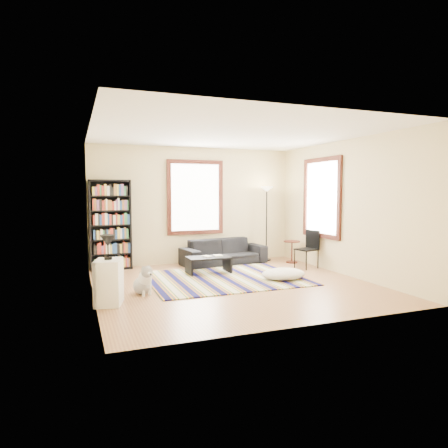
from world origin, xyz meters
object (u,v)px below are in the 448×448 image
object	(u,v)px
coffee_table	(208,265)
white_cabinet	(109,282)
side_table	(292,252)
folding_chair	(306,249)
dog	(142,280)
sofa	(224,252)
floor_cushion	(283,274)
floor_lamp	(266,224)
bookshelf	(110,225)

from	to	relation	value
coffee_table	white_cabinet	bearing A→B (deg)	-142.59
side_table	white_cabinet	bearing A→B (deg)	-154.12
side_table	folding_chair	distance (m)	0.75
white_cabinet	dog	world-z (taller)	white_cabinet
sofa	folding_chair	size ratio (longest dim) A/B	2.37
white_cabinet	dog	bearing A→B (deg)	52.61
coffee_table	floor_cushion	bearing A→B (deg)	-41.41
coffee_table	dog	size ratio (longest dim) A/B	1.80
floor_cushion	floor_lamp	xyz separation A→B (m)	(0.69, 2.12, 0.82)
bookshelf	white_cabinet	distance (m)	2.97
floor_lamp	folding_chair	size ratio (longest dim) A/B	2.16
folding_chair	dog	size ratio (longest dim) A/B	1.72
floor_cushion	floor_lamp	size ratio (longest dim) A/B	0.48
sofa	floor_cushion	world-z (taller)	sofa
sofa	bookshelf	xyz separation A→B (m)	(-2.60, 0.27, 0.70)
floor_lamp	folding_chair	xyz separation A→B (m)	(0.38, -1.26, -0.50)
bookshelf	white_cabinet	size ratio (longest dim) A/B	2.86
folding_chair	dog	xyz separation A→B (m)	(-3.87, -1.01, -0.18)
coffee_table	side_table	distance (m)	2.38
bookshelf	floor_lamp	xyz separation A→B (m)	(3.79, -0.17, -0.07)
side_table	white_cabinet	size ratio (longest dim) A/B	0.77
sofa	folding_chair	world-z (taller)	folding_chair
coffee_table	side_table	xyz separation A→B (m)	(2.33, 0.52, 0.09)
coffee_table	white_cabinet	size ratio (longest dim) A/B	1.29
coffee_table	dog	world-z (taller)	dog
dog	floor_cushion	bearing A→B (deg)	-14.00
sofa	folding_chair	bearing A→B (deg)	-45.14
bookshelf	folding_chair	bearing A→B (deg)	-18.96
coffee_table	floor_lamp	bearing A→B (deg)	29.00
bookshelf	side_table	bearing A→B (deg)	-9.43
sofa	floor_cushion	size ratio (longest dim) A/B	2.29
floor_cushion	floor_lamp	bearing A→B (deg)	72.01
coffee_table	white_cabinet	distance (m)	2.74
coffee_table	dog	xyz separation A→B (m)	(-1.59, -1.22, 0.07)
bookshelf	floor_lamp	world-z (taller)	bookshelf
floor_lamp	dog	world-z (taller)	floor_lamp
coffee_table	floor_cushion	world-z (taller)	coffee_table
white_cabinet	bookshelf	bearing A→B (deg)	99.75
bookshelf	floor_cushion	world-z (taller)	bookshelf
floor_cushion	white_cabinet	bearing A→B (deg)	-169.99
coffee_table	white_cabinet	world-z (taller)	white_cabinet
dog	sofa	bearing A→B (deg)	26.25
bookshelf	floor_cushion	size ratio (longest dim) A/B	2.25
dog	coffee_table	bearing A→B (deg)	20.35
bookshelf	folding_chair	distance (m)	4.44
folding_chair	white_cabinet	size ratio (longest dim) A/B	1.23
dog	bookshelf	bearing A→B (deg)	79.89
sofa	bookshelf	distance (m)	2.70
folding_chair	bookshelf	bearing A→B (deg)	146.59
bookshelf	dog	world-z (taller)	bookshelf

